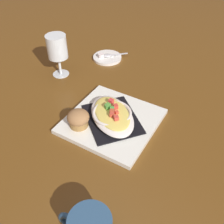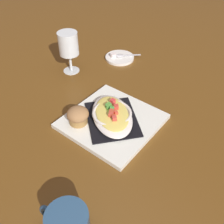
# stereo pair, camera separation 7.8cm
# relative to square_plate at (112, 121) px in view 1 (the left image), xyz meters

# --- Properties ---
(ground_plane) EXTENTS (2.60, 2.60, 0.00)m
(ground_plane) POSITION_rel_square_plate_xyz_m (0.00, 0.00, -0.01)
(ground_plane) COLOR brown
(square_plate) EXTENTS (0.30, 0.30, 0.01)m
(square_plate) POSITION_rel_square_plate_xyz_m (0.00, 0.00, 0.00)
(square_plate) COLOR white
(square_plate) RESTS_ON ground_plane
(folded_napkin) EXTENTS (0.22, 0.23, 0.00)m
(folded_napkin) POSITION_rel_square_plate_xyz_m (0.00, 0.00, 0.01)
(folded_napkin) COLOR black
(folded_napkin) RESTS_ON square_plate
(gratin_dish) EXTENTS (0.20, 0.23, 0.04)m
(gratin_dish) POSITION_rel_square_plate_xyz_m (0.00, 0.00, 0.03)
(gratin_dish) COLOR white
(gratin_dish) RESTS_ON folded_napkin
(muffin) EXTENTS (0.07, 0.07, 0.05)m
(muffin) POSITION_rel_square_plate_xyz_m (-0.08, 0.06, 0.03)
(muffin) COLOR #A0753D
(muffin) RESTS_ON square_plate
(stemmed_glass) EXTENTS (0.07, 0.07, 0.16)m
(stemmed_glass) POSITION_rel_square_plate_xyz_m (0.08, 0.33, 0.10)
(stemmed_glass) COLOR white
(stemmed_glass) RESTS_ON ground_plane
(creamer_saucer) EXTENTS (0.12, 0.12, 0.01)m
(creamer_saucer) POSITION_rel_square_plate_xyz_m (0.28, 0.26, -0.00)
(creamer_saucer) COLOR white
(creamer_saucer) RESTS_ON ground_plane
(spoon) EXTENTS (0.09, 0.08, 0.01)m
(spoon) POSITION_rel_square_plate_xyz_m (0.29, 0.26, 0.01)
(spoon) COLOR silver
(spoon) RESTS_ON creamer_saucer
(creamer_cup_0) EXTENTS (0.02, 0.02, 0.02)m
(creamer_cup_0) POSITION_rel_square_plate_xyz_m (0.26, 0.28, 0.01)
(creamer_cup_0) COLOR white
(creamer_cup_0) RESTS_ON creamer_saucer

